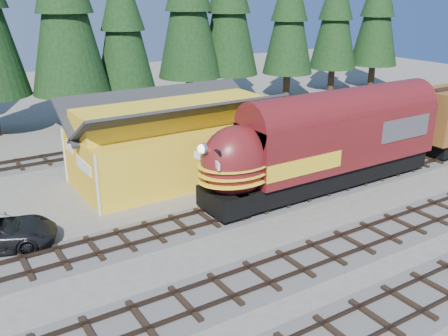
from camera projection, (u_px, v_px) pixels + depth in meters
ground at (277, 244)px, 23.52m from camera, size 120.00×120.00×0.00m
track_siding at (362, 177)px, 31.73m from camera, size 68.00×3.20×0.33m
track_main_south at (446, 210)px, 26.97m from camera, size 68.00×3.20×0.33m
depot at (174, 132)px, 30.85m from camera, size 12.80×7.00×5.30m
conifer_backdrop at (158, 8)px, 42.81m from camera, size 79.92×22.54×16.11m
locomotive at (319, 149)px, 28.90m from camera, size 16.49×3.28×4.48m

